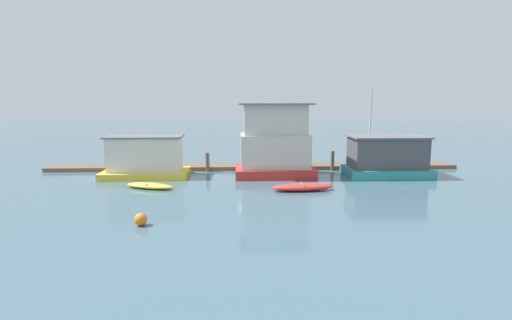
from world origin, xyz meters
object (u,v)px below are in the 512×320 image
houseboat_yellow (145,158)px  mooring_post_far_right (208,162)px  dinghy_yellow (150,186)px  buoy_orange (141,219)px  houseboat_red (275,143)px  mooring_post_centre (332,161)px  houseboat_teal (387,157)px  dinghy_red (302,187)px

houseboat_yellow → mooring_post_far_right: (4.50, 1.76, -0.66)m
dinghy_yellow → buoy_orange: bearing=-80.7°
houseboat_red → mooring_post_centre: (4.88, 1.88, -1.66)m
houseboat_red → buoy_orange: size_ratio=9.90×
houseboat_red → mooring_post_centre: 5.49m
houseboat_yellow → dinghy_yellow: houseboat_yellow is taller
mooring_post_far_right → buoy_orange: 13.68m
houseboat_yellow → dinghy_yellow: bearing=-74.4°
houseboat_yellow → buoy_orange: 12.04m
dinghy_yellow → mooring_post_centre: mooring_post_centre is taller
houseboat_teal → dinghy_yellow: (-17.04, -3.43, -1.25)m
houseboat_red → dinghy_red: (1.33, -5.03, -2.22)m
houseboat_yellow → mooring_post_centre: (14.62, 1.76, -0.62)m
houseboat_yellow → mooring_post_centre: houseboat_yellow is taller
mooring_post_centre → mooring_post_far_right: size_ratio=1.05×
mooring_post_far_right → dinghy_red: bearing=-46.5°
houseboat_red → houseboat_teal: bearing=-3.5°
mooring_post_centre → mooring_post_far_right: 10.12m
houseboat_yellow → mooring_post_centre: bearing=6.9°
houseboat_yellow → houseboat_red: 9.79m
houseboat_yellow → mooring_post_far_right: size_ratio=4.17×
mooring_post_centre → houseboat_teal: bearing=-34.0°
houseboat_red → dinghy_red: bearing=-75.2°
dinghy_red → houseboat_teal: bearing=32.4°
houseboat_red → dinghy_yellow: (-8.60, -3.95, -2.28)m
houseboat_teal → mooring_post_far_right: houseboat_teal is taller
houseboat_yellow → houseboat_red: houseboat_red is taller
houseboat_red → houseboat_teal: 8.51m
houseboat_teal → mooring_post_far_right: (-13.67, 2.40, -0.67)m
dinghy_red → buoy_orange: buoy_orange is taller
houseboat_teal → buoy_orange: bearing=-144.9°
houseboat_teal → buoy_orange: 19.33m
mooring_post_centre → mooring_post_far_right: mooring_post_centre is taller
houseboat_teal → buoy_orange: size_ratio=11.10×
houseboat_red → buoy_orange: (-7.35, -11.63, -2.16)m
mooring_post_far_right → houseboat_red: bearing=-19.8°
houseboat_red → dinghy_yellow: houseboat_red is taller
houseboat_teal → dinghy_red: 8.50m
houseboat_teal → houseboat_yellow: bearing=178.0°
dinghy_yellow → dinghy_red: dinghy_red is taller
houseboat_teal → dinghy_red: (-7.11, -4.51, -1.19)m
houseboat_red → dinghy_red: 5.66m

